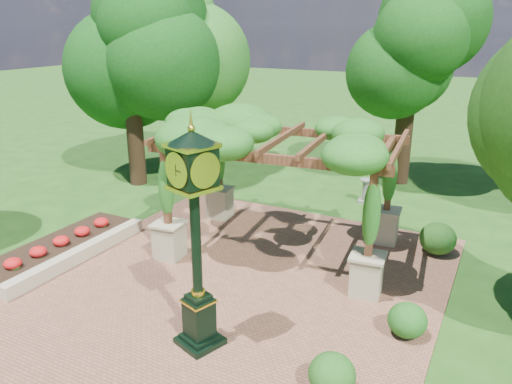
% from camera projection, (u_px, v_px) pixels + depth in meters
% --- Properties ---
extents(ground, '(120.00, 120.00, 0.00)m').
position_uv_depth(ground, '(207.00, 310.00, 11.78)').
color(ground, '#1E4714').
rests_on(ground, ground).
extents(brick_plaza, '(10.00, 12.00, 0.04)m').
position_uv_depth(brick_plaza, '(229.00, 290.00, 12.61)').
color(brick_plaza, brown).
rests_on(brick_plaza, ground).
extents(border_wall, '(0.35, 5.00, 0.40)m').
position_uv_depth(border_wall, '(80.00, 255.00, 14.15)').
color(border_wall, '#C6B793').
rests_on(border_wall, ground).
extents(flower_bed, '(1.50, 5.00, 0.36)m').
position_uv_depth(flower_bed, '(57.00, 249.00, 14.55)').
color(flower_bed, red).
rests_on(flower_bed, ground).
extents(pedestal_clock, '(1.16, 1.16, 4.65)m').
position_uv_depth(pedestal_clock, '(195.00, 223.00, 9.62)').
color(pedestal_clock, black).
rests_on(pedestal_clock, brick_plaza).
extents(pergola, '(6.87, 4.72, 4.08)m').
position_uv_depth(pergola, '(283.00, 141.00, 13.82)').
color(pergola, tan).
rests_on(pergola, brick_plaza).
extents(sundial, '(0.55, 0.55, 0.89)m').
position_uv_depth(sundial, '(366.00, 192.00, 18.78)').
color(sundial, gray).
rests_on(sundial, ground).
extents(shrub_front, '(1.08, 1.08, 0.78)m').
position_uv_depth(shrub_front, '(332.00, 374.00, 8.99)').
color(shrub_front, '#1F5418').
rests_on(shrub_front, brick_plaza).
extents(shrub_mid, '(1.10, 1.10, 0.75)m').
position_uv_depth(shrub_mid, '(407.00, 320.00, 10.64)').
color(shrub_mid, '#1C5517').
rests_on(shrub_mid, brick_plaza).
extents(shrub_back, '(1.18, 1.18, 0.94)m').
position_uv_depth(shrub_back, '(438.00, 239.00, 14.45)').
color(shrub_back, '#275B1A').
rests_on(shrub_back, brick_plaza).
extents(tree_west_near, '(4.97, 4.97, 7.93)m').
position_uv_depth(tree_west_near, '(128.00, 50.00, 19.34)').
color(tree_west_near, '#342114').
rests_on(tree_west_near, ground).
extents(tree_west_far, '(4.67, 4.67, 7.96)m').
position_uv_depth(tree_west_far, '(193.00, 45.00, 22.67)').
color(tree_west_far, black).
rests_on(tree_west_far, ground).
extents(tree_north, '(3.77, 3.77, 8.33)m').
position_uv_depth(tree_north, '(412.00, 43.00, 19.45)').
color(tree_north, '#322114').
rests_on(tree_north, ground).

